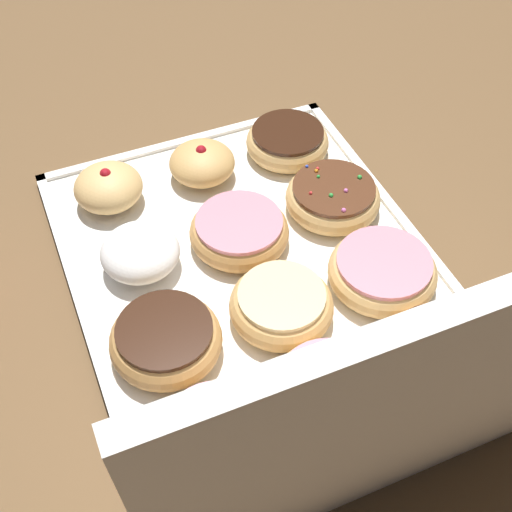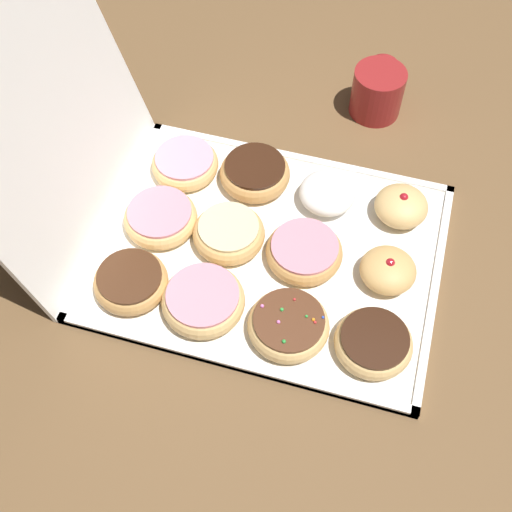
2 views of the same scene
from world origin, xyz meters
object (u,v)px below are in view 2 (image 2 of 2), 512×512
object	(u,v)px
sprinkle_donut_3	(289,325)
chocolate_frosted_donut_0	(374,343)
chocolate_frosted_donut_9	(131,281)
pink_frosted_donut_6	(203,300)
donut_box	(269,252)
jelly_filled_donut_1	(388,271)
glazed_ring_donut_7	(229,232)
pink_frosted_donut_11	(185,163)
powdered_filled_donut_5	(327,193)
pink_frosted_donut_10	(161,217)
coffee_mug	(378,90)
chocolate_frosted_donut_8	(255,173)
pink_frosted_donut_4	(304,254)
jelly_filled_donut_2	(401,206)

from	to	relation	value
sprinkle_donut_3	chocolate_frosted_donut_0	bearing A→B (deg)	-87.11
chocolate_frosted_donut_9	pink_frosted_donut_6	bearing A→B (deg)	-90.71
donut_box	jelly_filled_donut_1	size ratio (longest dim) A/B	6.23
pink_frosted_donut_6	chocolate_frosted_donut_9	xyz separation A→B (m)	(0.00, 0.11, -0.00)
glazed_ring_donut_7	pink_frosted_donut_11	size ratio (longest dim) A/B	1.00
powdered_filled_donut_5	glazed_ring_donut_7	world-z (taller)	powdered_filled_donut_5
pink_frosted_donut_10	powdered_filled_donut_5	bearing A→B (deg)	-64.25
jelly_filled_donut_1	pink_frosted_donut_11	xyz separation A→B (m)	(0.12, 0.36, -0.00)
chocolate_frosted_donut_9	pink_frosted_donut_11	bearing A→B (deg)	-0.15
powdered_filled_donut_5	coffee_mug	size ratio (longest dim) A/B	0.81
pink_frosted_donut_6	chocolate_frosted_donut_8	size ratio (longest dim) A/B	1.05
chocolate_frosted_donut_9	glazed_ring_donut_7	bearing A→B (deg)	-42.51
chocolate_frosted_donut_0	powdered_filled_donut_5	distance (m)	0.26
donut_box	powdered_filled_donut_5	distance (m)	0.14
donut_box	coffee_mug	distance (m)	0.37
jelly_filled_donut_1	chocolate_frosted_donut_9	bearing A→B (deg)	108.27
pink_frosted_donut_10	pink_frosted_donut_11	bearing A→B (deg)	0.20
pink_frosted_donut_4	chocolate_frosted_donut_8	world-z (taller)	chocolate_frosted_donut_8
chocolate_frosted_donut_8	coffee_mug	size ratio (longest dim) A/B	1.04
pink_frosted_donut_11	coffee_mug	distance (m)	0.37
pink_frosted_donut_4	glazed_ring_donut_7	xyz separation A→B (m)	(0.01, 0.12, 0.00)
jelly_filled_donut_2	glazed_ring_donut_7	world-z (taller)	jelly_filled_donut_2
chocolate_frosted_donut_9	coffee_mug	world-z (taller)	coffee_mug
jelly_filled_donut_1	pink_frosted_donut_10	world-z (taller)	jelly_filled_donut_1
powdered_filled_donut_5	glazed_ring_donut_7	distance (m)	0.17
chocolate_frosted_donut_9	donut_box	bearing A→B (deg)	-55.59
coffee_mug	pink_frosted_donut_6	bearing A→B (deg)	160.97
donut_box	chocolate_frosted_donut_0	bearing A→B (deg)	-123.30
jelly_filled_donut_2	pink_frosted_donut_4	distance (m)	0.18
pink_frosted_donut_11	powdered_filled_donut_5	bearing A→B (deg)	-89.96
chocolate_frosted_donut_8	chocolate_frosted_donut_9	size ratio (longest dim) A/B	1.05
glazed_ring_donut_7	pink_frosted_donut_10	distance (m)	0.11
glazed_ring_donut_7	pink_frosted_donut_6	bearing A→B (deg)	179.77
donut_box	chocolate_frosted_donut_9	bearing A→B (deg)	124.41
jelly_filled_donut_1	sprinkle_donut_3	distance (m)	0.17
pink_frosted_donut_4	chocolate_frosted_donut_0	bearing A→B (deg)	-132.30
chocolate_frosted_donut_0	powdered_filled_donut_5	bearing A→B (deg)	26.55
sprinkle_donut_3	chocolate_frosted_donut_9	distance (m)	0.24
donut_box	chocolate_frosted_donut_8	xyz separation A→B (m)	(0.13, 0.06, 0.03)
chocolate_frosted_donut_0	chocolate_frosted_donut_9	distance (m)	0.36
chocolate_frosted_donut_8	pink_frosted_donut_11	xyz separation A→B (m)	(-0.01, 0.12, -0.00)
jelly_filled_donut_2	pink_frosted_donut_6	size ratio (longest dim) A/B	0.70
donut_box	jelly_filled_donut_2	size ratio (longest dim) A/B	6.21
pink_frosted_donut_6	sprinkle_donut_3	bearing A→B (deg)	-91.84
chocolate_frosted_donut_9	chocolate_frosted_donut_8	bearing A→B (deg)	-25.58
jelly_filled_donut_2	glazed_ring_donut_7	bearing A→B (deg)	115.99
donut_box	glazed_ring_donut_7	distance (m)	0.07
chocolate_frosted_donut_8	sprinkle_donut_3	bearing A→B (deg)	-154.30
pink_frosted_donut_4	sprinkle_donut_3	bearing A→B (deg)	-176.27
chocolate_frosted_donut_8	pink_frosted_donut_4	bearing A→B (deg)	-138.93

